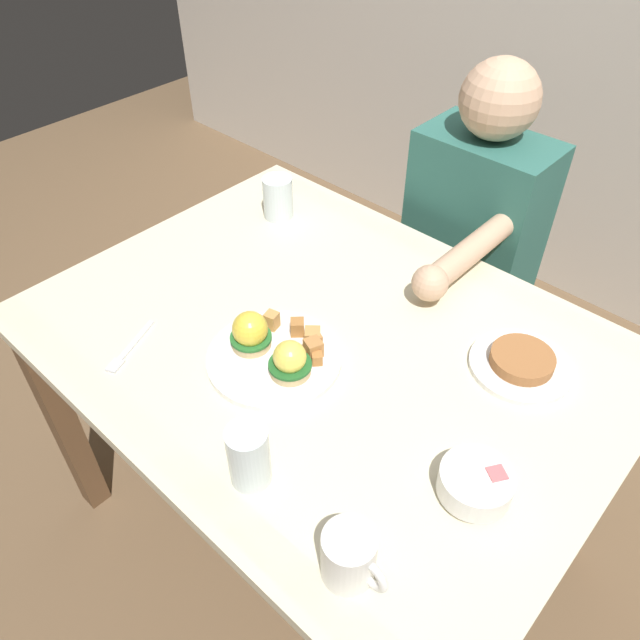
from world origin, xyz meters
The scene contains 10 objects.
ground_plane centered at (0.00, 0.00, 0.00)m, with size 6.00×6.00×0.00m, color brown.
dining_table centered at (0.00, 0.00, 0.63)m, with size 1.20×0.90×0.74m.
eggs_benedict_plate centered at (-0.03, -0.12, 0.77)m, with size 0.27×0.27×0.09m.
fruit_bowl centered at (0.43, -0.11, 0.77)m, with size 0.12×0.12×0.06m.
coffee_mug centered at (0.36, -0.35, 0.79)m, with size 0.11×0.08×0.09m.
fork centered at (-0.26, -0.30, 0.74)m, with size 0.08×0.15×0.00m.
water_glass_near centered at (0.14, -0.33, 0.79)m, with size 0.07×0.07×0.12m.
water_glass_far centered at (-0.40, 0.26, 0.79)m, with size 0.08×0.08×0.11m.
side_plate centered at (0.34, 0.20, 0.75)m, with size 0.20×0.20×0.04m.
diner_person centered at (-0.02, 0.60, 0.65)m, with size 0.34×0.54×1.14m.
Camera 1 is at (0.61, -0.68, 1.62)m, focal length 34.22 mm.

